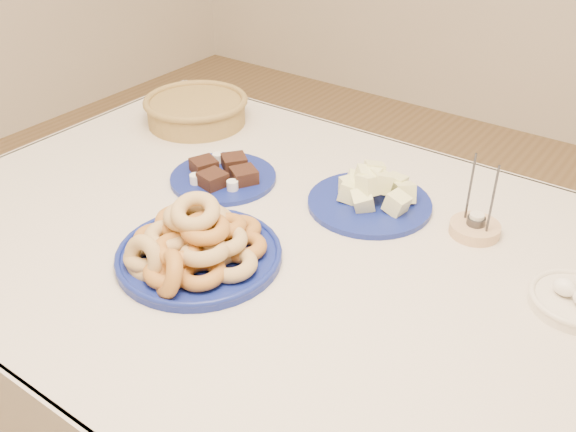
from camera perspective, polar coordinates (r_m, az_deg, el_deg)
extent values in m
cylinder|color=brown|center=(2.14, -8.14, 0.01)|extent=(0.06, 0.06, 0.72)
cube|color=beige|center=(1.30, 1.30, -3.16)|extent=(1.70, 1.10, 0.02)
cube|color=beige|center=(1.77, 11.45, 1.84)|extent=(1.70, 0.01, 0.28)
cube|color=beige|center=(1.90, -20.27, 2.58)|extent=(0.01, 1.10, 0.28)
cylinder|color=navy|center=(1.26, -7.89, -3.56)|extent=(0.38, 0.38, 0.02)
torus|color=navy|center=(1.26, -7.92, -3.25)|extent=(0.39, 0.39, 0.01)
torus|color=#B08549|center=(1.19, -4.91, -4.35)|extent=(0.13, 0.13, 0.04)
torus|color=#9C5D23|center=(1.24, -4.02, -2.71)|extent=(0.13, 0.13, 0.03)
torus|color=#9C5D23|center=(1.29, -4.44, -1.15)|extent=(0.13, 0.13, 0.04)
torus|color=#B08549|center=(1.32, -6.84, -0.44)|extent=(0.13, 0.13, 0.03)
torus|color=#9C5D23|center=(1.32, -9.62, -0.64)|extent=(0.13, 0.13, 0.04)
torus|color=#9C5D23|center=(1.29, -11.57, -1.90)|extent=(0.13, 0.13, 0.03)
torus|color=#B08549|center=(1.24, -12.31, -3.56)|extent=(0.11, 0.12, 0.03)
torus|color=#9C5D23|center=(1.19, -10.57, -4.87)|extent=(0.13, 0.13, 0.03)
torus|color=#9C5D23|center=(1.18, -7.71, -5.07)|extent=(0.12, 0.12, 0.04)
torus|color=#B08549|center=(1.21, -5.79, -2.12)|extent=(0.10, 0.10, 0.03)
torus|color=#9C5D23|center=(1.25, -5.82, -0.92)|extent=(0.13, 0.13, 0.04)
torus|color=#B08549|center=(1.28, -7.43, -0.12)|extent=(0.13, 0.13, 0.03)
torus|color=#9C5D23|center=(1.27, -9.68, -0.58)|extent=(0.11, 0.10, 0.05)
torus|color=#B08549|center=(1.24, -10.56, -1.77)|extent=(0.13, 0.12, 0.04)
torus|color=#9C5D23|center=(1.20, -9.77, -2.90)|extent=(0.13, 0.13, 0.03)
torus|color=#B08549|center=(1.18, -7.44, -3.23)|extent=(0.13, 0.13, 0.05)
torus|color=#9C5D23|center=(1.20, -7.37, -1.11)|extent=(0.13, 0.13, 0.03)
torus|color=#B08549|center=(1.24, -8.93, 0.00)|extent=(0.09, 0.09, 0.03)
torus|color=#B08549|center=(1.20, -8.25, 0.39)|extent=(0.13, 0.13, 0.06)
torus|color=#B08549|center=(1.21, -12.69, -3.77)|extent=(0.10, 0.06, 0.10)
torus|color=#9C5D23|center=(1.16, -10.54, -5.12)|extent=(0.11, 0.11, 0.10)
cylinder|color=navy|center=(1.43, 7.24, 1.13)|extent=(0.30, 0.30, 0.01)
cube|color=#EDF299|center=(1.38, 7.19, 2.79)|extent=(0.06, 0.06, 0.05)
cube|color=#EDF299|center=(1.45, 9.51, 2.80)|extent=(0.04, 0.05, 0.05)
cube|color=#EDF299|center=(1.38, 9.65, 1.11)|extent=(0.06, 0.05, 0.05)
cube|color=#EDF299|center=(1.43, 10.29, 2.06)|extent=(0.07, 0.07, 0.05)
cube|color=#EDF299|center=(1.41, 5.53, 2.18)|extent=(0.06, 0.06, 0.05)
cube|color=#EDF299|center=(1.43, 7.63, 3.90)|extent=(0.06, 0.07, 0.05)
cube|color=#EDF299|center=(1.38, 6.66, 1.36)|extent=(0.06, 0.07, 0.06)
cube|color=#EDF299|center=(1.45, 6.00, 2.92)|extent=(0.07, 0.06, 0.06)
cube|color=#EDF299|center=(1.43, 5.62, 2.56)|extent=(0.06, 0.06, 0.04)
cube|color=#EDF299|center=(1.40, 8.14, 3.01)|extent=(0.06, 0.07, 0.06)
cube|color=#EDF299|center=(1.41, 6.94, 3.43)|extent=(0.07, 0.06, 0.05)
cube|color=#EDF299|center=(1.40, 7.39, 3.19)|extent=(0.05, 0.05, 0.05)
cylinder|color=navy|center=(1.53, -5.77, 3.39)|extent=(0.33, 0.33, 0.01)
cube|color=black|center=(1.54, -7.48, 4.44)|extent=(0.07, 0.07, 0.03)
cube|color=black|center=(1.48, -6.71, 3.26)|extent=(0.07, 0.07, 0.03)
cube|color=black|center=(1.55, -4.80, 4.79)|extent=(0.08, 0.08, 0.03)
cube|color=black|center=(1.49, -3.93, 3.63)|extent=(0.08, 0.08, 0.03)
cylinder|color=white|center=(1.58, -6.26, 5.16)|extent=(0.03, 0.03, 0.02)
cylinder|color=white|center=(1.50, -8.23, 3.28)|extent=(0.03, 0.03, 0.02)
cylinder|color=white|center=(1.46, -4.96, 2.74)|extent=(0.03, 0.03, 0.02)
cylinder|color=olive|center=(1.82, -8.14, 9.12)|extent=(0.35, 0.35, 0.07)
torus|color=olive|center=(1.81, -8.22, 10.13)|extent=(0.37, 0.37, 0.02)
cylinder|color=tan|center=(1.38, 16.25, -1.11)|extent=(0.14, 0.14, 0.02)
cylinder|color=#3D3D42|center=(1.37, 16.38, -0.41)|extent=(0.05, 0.05, 0.02)
cylinder|color=silver|center=(1.36, 16.45, 0.01)|extent=(0.04, 0.04, 0.01)
cylinder|color=#3D3D42|center=(1.35, 15.91, 2.55)|extent=(0.01, 0.01, 0.15)
cylinder|color=#3D3D42|center=(1.32, 17.73, 1.43)|extent=(0.01, 0.01, 0.15)
cylinder|color=silver|center=(1.25, 24.16, -7.00)|extent=(0.17, 0.17, 0.02)
torus|color=silver|center=(1.24, 24.26, -6.63)|extent=(0.18, 0.18, 0.01)
ellipsoid|color=white|center=(1.23, 23.38, -5.83)|extent=(0.04, 0.04, 0.03)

